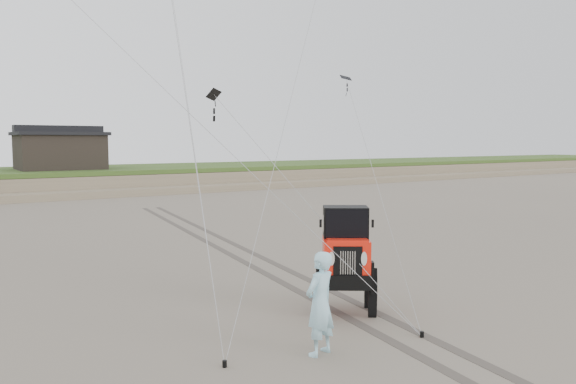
{
  "coord_description": "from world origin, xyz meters",
  "views": [
    {
      "loc": [
        -7.15,
        -8.69,
        3.87
      ],
      "look_at": [
        0.57,
        3.0,
        2.6
      ],
      "focal_mm": 35.0,
      "sensor_mm": 36.0,
      "label": 1
    }
  ],
  "objects": [
    {
      "name": "stake_main",
      "position": [
        -2.93,
        -0.31,
        0.06
      ],
      "size": [
        0.08,
        0.08,
        0.12
      ],
      "primitive_type": "cylinder",
      "color": "black",
      "rests_on": "ground"
    },
    {
      "name": "ground",
      "position": [
        0.0,
        0.0,
        0.0
      ],
      "size": [
        160.0,
        160.0,
        0.0
      ],
      "primitive_type": "plane",
      "color": "#6B6054",
      "rests_on": "ground"
    },
    {
      "name": "man",
      "position": [
        -1.22,
        -0.74,
        0.95
      ],
      "size": [
        0.79,
        0.63,
        1.9
      ],
      "primitive_type": "imported",
      "rotation": [
        0.0,
        0.0,
        3.43
      ],
      "color": "#96D4E9",
      "rests_on": "ground"
    },
    {
      "name": "stake_aux",
      "position": [
        1.0,
        -1.15,
        0.06
      ],
      "size": [
        0.08,
        0.08,
        0.12
      ],
      "primitive_type": "cylinder",
      "color": "black",
      "rests_on": "ground"
    },
    {
      "name": "tire_tracks",
      "position": [
        2.0,
        8.0,
        0.0
      ],
      "size": [
        5.22,
        29.74,
        0.01
      ],
      "color": "#4C443D",
      "rests_on": "ground"
    },
    {
      "name": "cabin",
      "position": [
        2.0,
        37.0,
        3.24
      ],
      "size": [
        6.4,
        5.4,
        3.35
      ],
      "color": "black",
      "rests_on": "dune_ridge"
    },
    {
      "name": "dune_ridge",
      "position": [
        0.0,
        37.5,
        0.82
      ],
      "size": [
        160.0,
        14.25,
        1.73
      ],
      "color": "#7A6B54",
      "rests_on": "ground"
    },
    {
      "name": "jeep",
      "position": [
        0.76,
        0.94,
        0.96
      ],
      "size": [
        4.75,
        5.51,
        1.92
      ],
      "primitive_type": null,
      "rotation": [
        0.0,
        0.0,
        -0.6
      ],
      "color": "#FF200F",
      "rests_on": "ground"
    }
  ]
}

